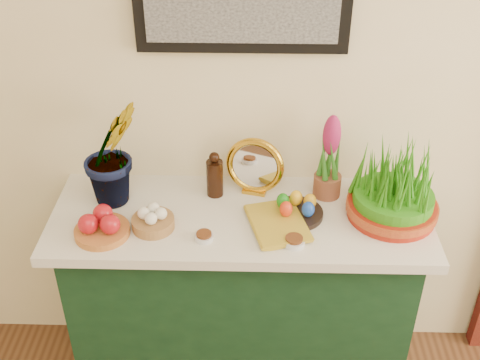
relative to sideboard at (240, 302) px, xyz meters
name	(u,v)px	position (x,y,z in m)	size (l,w,h in m)	color
sideboard	(240,302)	(0.00, 0.00, 0.00)	(1.30, 0.45, 0.85)	#13351C
tablecloth	(240,217)	(0.00, 0.00, 0.45)	(1.40, 0.55, 0.04)	silver
hyacinth_green	(111,137)	(-0.47, 0.08, 0.73)	(0.27, 0.23, 0.54)	#2F7621
apple_bowl	(101,225)	(-0.48, -0.14, 0.51)	(0.20, 0.20, 0.10)	#B0652B
garlic_basket	(153,220)	(-0.31, -0.10, 0.50)	(0.17, 0.17, 0.09)	#9C6B3F
vinegar_cruet	(215,176)	(-0.10, 0.12, 0.55)	(0.06, 0.06, 0.19)	black
mirror	(255,167)	(0.05, 0.15, 0.58)	(0.23, 0.10, 0.23)	gold
book	(252,227)	(0.04, -0.10, 0.48)	(0.17, 0.25, 0.03)	#B49525
spice_dish_left	(204,236)	(-0.12, -0.16, 0.48)	(0.07, 0.07, 0.03)	silver
spice_dish_right	(294,241)	(0.19, -0.18, 0.48)	(0.08, 0.08, 0.03)	silver
egg_plate	(296,209)	(0.21, -0.01, 0.49)	(0.24, 0.24, 0.08)	black
hyacinth_pink	(329,161)	(0.33, 0.13, 0.62)	(0.11, 0.11, 0.34)	brown
wheatgrass_sabzeh	(395,189)	(0.55, 0.00, 0.58)	(0.33, 0.33, 0.27)	maroon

